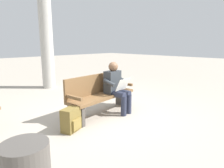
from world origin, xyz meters
TOP-DOWN VIEW (x-y plane):
  - ground_plane at (0.00, 0.00)m, footprint 40.00×40.00m
  - bench_near at (0.01, -0.07)m, footprint 1.84×0.67m
  - person_seated at (-0.31, 0.13)m, footprint 0.60×0.60m
  - backpack at (1.04, 0.27)m, footprint 0.41×0.35m
  - support_pillar at (-0.49, -3.44)m, footprint 0.44×0.44m

SIDE VIEW (x-z plane):
  - ground_plane at x=0.00m, z-range 0.00..0.00m
  - backpack at x=1.04m, z-range 0.00..0.43m
  - bench_near at x=0.01m, z-range 0.01..0.91m
  - person_seated at x=-0.31m, z-range 0.04..1.22m
  - support_pillar at x=-0.49m, z-range 0.00..3.21m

